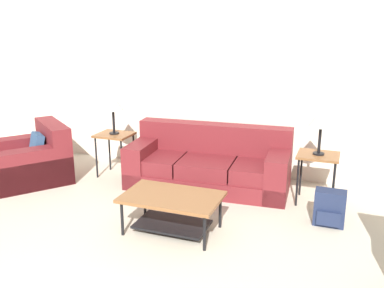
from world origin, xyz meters
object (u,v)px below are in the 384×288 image
(couch, at_px, (209,165))
(side_table_right, at_px, (318,160))
(side_table_left, at_px, (115,139))
(armchair, at_px, (32,161))
(coffee_table, at_px, (172,205))
(table_lamp_right, at_px, (321,118))
(backpack, at_px, (330,208))
(table_lamp_left, at_px, (113,103))

(couch, xyz_separation_m, side_table_right, (1.43, -0.08, 0.26))
(side_table_left, height_order, side_table_right, same)
(armchair, bearing_deg, couch, 14.97)
(side_table_left, xyz_separation_m, side_table_right, (2.85, 0.00, 0.00))
(armchair, xyz_separation_m, coffee_table, (2.49, -0.76, 0.02))
(side_table_right, bearing_deg, armchair, -171.57)
(coffee_table, distance_m, side_table_left, 2.00)
(table_lamp_right, bearing_deg, coffee_table, -135.99)
(table_lamp_right, bearing_deg, backpack, -70.98)
(armchair, bearing_deg, table_lamp_left, 29.36)
(couch, relative_size, armchair, 1.58)
(coffee_table, relative_size, table_lamp_right, 1.82)
(side_table_right, bearing_deg, backpack, -70.98)
(backpack, bearing_deg, couch, 157.91)
(coffee_table, relative_size, side_table_right, 1.64)
(couch, xyz_separation_m, coffee_table, (0.05, -1.41, 0.01))
(couch, height_order, side_table_right, couch)
(side_table_left, distance_m, side_table_right, 2.85)
(coffee_table, distance_m, table_lamp_right, 2.07)
(side_table_right, xyz_separation_m, table_lamp_right, (-0.00, -0.00, 0.53))
(coffee_table, bearing_deg, backpack, 25.45)
(armchair, distance_m, side_table_left, 1.20)
(couch, relative_size, coffee_table, 2.13)
(armchair, distance_m, table_lamp_right, 3.99)
(armchair, distance_m, side_table_right, 3.92)
(coffee_table, distance_m, table_lamp_left, 2.13)
(coffee_table, height_order, table_lamp_right, table_lamp_right)
(couch, relative_size, side_table_left, 3.49)
(couch, distance_m, backpack, 1.76)
(table_lamp_right, bearing_deg, armchair, -171.57)
(couch, relative_size, side_table_right, 3.49)
(table_lamp_right, distance_m, backpack, 1.08)
(coffee_table, height_order, backpack, coffee_table)
(table_lamp_right, xyz_separation_m, backpack, (0.20, -0.58, -0.89))
(table_lamp_left, bearing_deg, table_lamp_right, 0.00)
(side_table_left, height_order, table_lamp_left, table_lamp_left)
(armchair, relative_size, side_table_left, 2.21)
(side_table_right, relative_size, backpack, 1.57)
(side_table_left, xyz_separation_m, backpack, (3.05, -0.58, -0.36))
(table_lamp_right, bearing_deg, side_table_right, 63.43)
(table_lamp_left, distance_m, backpack, 3.23)
(armchair, distance_m, coffee_table, 2.60)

